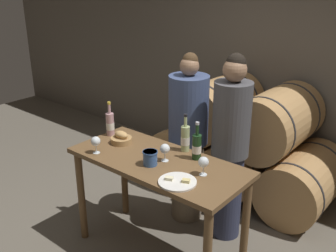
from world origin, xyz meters
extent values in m
plane|color=#665E51|center=(0.00, 0.00, 0.00)|extent=(10.00, 10.00, 0.00)
cube|color=#60594F|center=(0.00, 2.05, 1.60)|extent=(10.00, 0.12, 3.20)
cylinder|color=tan|center=(-0.69, 1.45, 0.32)|extent=(0.65, 0.97, 0.65)
cylinder|color=#2D2D33|center=(-0.69, 1.13, 0.32)|extent=(0.66, 0.02, 0.66)
cylinder|color=#2D2D33|center=(-0.69, 1.76, 0.32)|extent=(0.66, 0.02, 0.66)
cylinder|color=tan|center=(0.00, 1.45, 0.32)|extent=(0.65, 0.97, 0.65)
cylinder|color=#2D2D33|center=(0.00, 1.13, 0.32)|extent=(0.66, 0.02, 0.66)
cylinder|color=#2D2D33|center=(0.00, 1.76, 0.32)|extent=(0.66, 0.02, 0.66)
cylinder|color=tan|center=(0.69, 1.45, 0.32)|extent=(0.65, 0.97, 0.65)
cylinder|color=#2D2D33|center=(0.69, 1.13, 0.32)|extent=(0.66, 0.02, 0.66)
cylinder|color=#2D2D33|center=(0.69, 1.76, 0.32)|extent=(0.66, 0.02, 0.66)
cylinder|color=tan|center=(-0.35, 1.45, 0.91)|extent=(0.65, 0.97, 0.65)
cylinder|color=#2D2D33|center=(-0.35, 1.13, 0.91)|extent=(0.66, 0.02, 0.66)
cylinder|color=#2D2D33|center=(-0.35, 1.76, 0.91)|extent=(0.66, 0.02, 0.66)
cylinder|color=tan|center=(0.35, 1.45, 0.91)|extent=(0.65, 0.97, 0.65)
cylinder|color=#2D2D33|center=(0.35, 1.13, 0.91)|extent=(0.66, 0.02, 0.66)
cylinder|color=#2D2D33|center=(0.35, 1.76, 0.91)|extent=(0.66, 0.02, 0.66)
cylinder|color=brown|center=(-0.68, -0.27, 0.44)|extent=(0.06, 0.06, 0.88)
cylinder|color=brown|center=(-0.68, 0.27, 0.44)|extent=(0.06, 0.06, 0.88)
cylinder|color=brown|center=(0.68, 0.27, 0.44)|extent=(0.06, 0.06, 0.88)
cube|color=brown|center=(0.00, 0.00, 0.90)|extent=(1.48, 0.66, 0.04)
cylinder|color=#756651|center=(-0.16, 0.62, 0.41)|extent=(0.30, 0.30, 0.81)
cylinder|color=#3D4C75|center=(-0.16, 0.62, 1.14)|extent=(0.37, 0.37, 0.64)
sphere|color=#997051|center=(-0.16, 0.62, 1.55)|extent=(0.17, 0.17, 0.17)
sphere|color=#47331E|center=(-0.16, 0.63, 1.59)|extent=(0.14, 0.14, 0.14)
cylinder|color=#2D334C|center=(0.30, 0.62, 0.41)|extent=(0.27, 0.27, 0.83)
cylinder|color=#4C4C51|center=(0.30, 0.62, 1.15)|extent=(0.33, 0.33, 0.65)
sphere|color=#997051|center=(0.30, 0.62, 1.58)|extent=(0.20, 0.20, 0.20)
sphere|color=black|center=(0.30, 0.63, 1.63)|extent=(0.16, 0.16, 0.16)
cylinder|color=#193819|center=(0.23, 0.21, 1.02)|extent=(0.07, 0.07, 0.21)
cylinder|color=#193819|center=(0.23, 0.21, 1.17)|extent=(0.03, 0.03, 0.09)
cylinder|color=#B7B7BC|center=(0.23, 0.21, 1.22)|extent=(0.03, 0.03, 0.02)
cylinder|color=white|center=(0.23, 0.21, 1.00)|extent=(0.07, 0.07, 0.07)
cylinder|color=#ADBC7F|center=(0.07, 0.28, 1.02)|extent=(0.07, 0.07, 0.22)
cylinder|color=#ADBC7F|center=(0.07, 0.28, 1.18)|extent=(0.03, 0.03, 0.09)
cylinder|color=black|center=(0.07, 0.28, 1.23)|extent=(0.03, 0.03, 0.02)
cylinder|color=white|center=(0.07, 0.28, 1.01)|extent=(0.07, 0.07, 0.07)
cylinder|color=#BC8E93|center=(-0.67, 0.11, 1.02)|extent=(0.07, 0.07, 0.21)
cylinder|color=#BC8E93|center=(-0.67, 0.11, 1.17)|extent=(0.03, 0.03, 0.09)
cylinder|color=gold|center=(-0.67, 0.11, 1.22)|extent=(0.03, 0.03, 0.02)
cylinder|color=white|center=(-0.67, 0.11, 1.00)|extent=(0.07, 0.07, 0.07)
cylinder|color=#335693|center=(0.01, -0.10, 0.97)|extent=(0.11, 0.11, 0.11)
cylinder|color=#335693|center=(0.01, -0.10, 1.02)|extent=(0.12, 0.12, 0.01)
cylinder|color=#A87F4C|center=(-0.46, 0.05, 0.94)|extent=(0.19, 0.19, 0.05)
ellipsoid|color=tan|center=(-0.46, 0.05, 0.99)|extent=(0.14, 0.08, 0.07)
cylinder|color=white|center=(0.35, -0.19, 0.92)|extent=(0.28, 0.28, 0.01)
cube|color=#E0CC7F|center=(0.41, -0.17, 0.94)|extent=(0.07, 0.06, 0.02)
cube|color=beige|center=(0.29, -0.21, 0.94)|extent=(0.07, 0.06, 0.02)
cylinder|color=white|center=(-0.47, -0.23, 0.92)|extent=(0.06, 0.06, 0.00)
cylinder|color=white|center=(-0.47, -0.23, 0.95)|extent=(0.01, 0.01, 0.07)
sphere|color=white|center=(-0.47, -0.23, 1.02)|extent=(0.08, 0.08, 0.08)
cylinder|color=white|center=(0.06, 0.02, 0.92)|extent=(0.06, 0.06, 0.00)
cylinder|color=white|center=(0.06, 0.02, 0.95)|extent=(0.01, 0.01, 0.07)
sphere|color=white|center=(0.06, 0.02, 1.02)|extent=(0.08, 0.08, 0.08)
cylinder|color=white|center=(0.43, 0.02, 0.92)|extent=(0.06, 0.06, 0.00)
cylinder|color=white|center=(0.43, 0.02, 0.95)|extent=(0.01, 0.01, 0.07)
sphere|color=white|center=(0.43, 0.02, 1.02)|extent=(0.08, 0.08, 0.08)
camera|label=1|loc=(1.87, -2.13, 2.32)|focal=42.00mm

